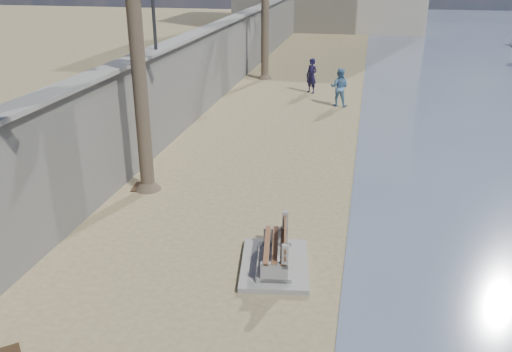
{
  "coord_description": "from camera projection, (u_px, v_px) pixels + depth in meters",
  "views": [
    {
      "loc": [
        2.2,
        -6.03,
        6.56
      ],
      "look_at": [
        -0.5,
        7.0,
        1.2
      ],
      "focal_mm": 38.0,
      "sensor_mm": 36.0,
      "label": 1
    }
  ],
  "objects": [
    {
      "name": "debris_c",
      "position": [
        143.0,
        187.0,
        16.68
      ],
      "size": [
        0.68,
        0.8,
        0.03
      ],
      "primitive_type": "cube",
      "rotation": [
        0.0,
        0.0,
        1.72
      ],
      "color": "#382616",
      "rests_on": "ground_plane"
    },
    {
      "name": "person_a",
      "position": [
        312.0,
        73.0,
        28.05
      ],
      "size": [
        0.89,
        0.83,
        2.05
      ],
      "primitive_type": "imported",
      "rotation": [
        0.0,
        0.0,
        -0.61
      ],
      "color": "#161232",
      "rests_on": "ground_plane"
    },
    {
      "name": "person_b",
      "position": [
        339.0,
        85.0,
        25.52
      ],
      "size": [
        1.06,
        0.88,
        1.99
      ],
      "primitive_type": "imported",
      "rotation": [
        0.0,
        0.0,
        2.99
      ],
      "color": "teal",
      "rests_on": "ground_plane"
    },
    {
      "name": "seawall",
      "position": [
        217.0,
        63.0,
        26.83
      ],
      "size": [
        0.45,
        70.0,
        3.5
      ],
      "primitive_type": "cube",
      "color": "gray",
      "rests_on": "ground_plane"
    },
    {
      "name": "wall_cap",
      "position": [
        215.0,
        25.0,
        26.16
      ],
      "size": [
        0.8,
        70.0,
        0.12
      ],
      "primitive_type": "cube",
      "color": "gray",
      "rests_on": "seawall"
    },
    {
      "name": "bench_far",
      "position": [
        275.0,
        251.0,
        12.24
      ],
      "size": [
        1.83,
        2.42,
        0.93
      ],
      "color": "gray",
      "rests_on": "ground_plane"
    }
  ]
}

